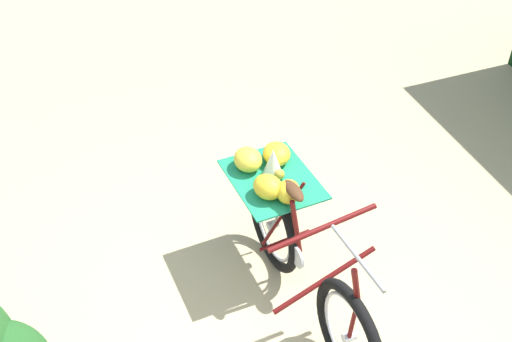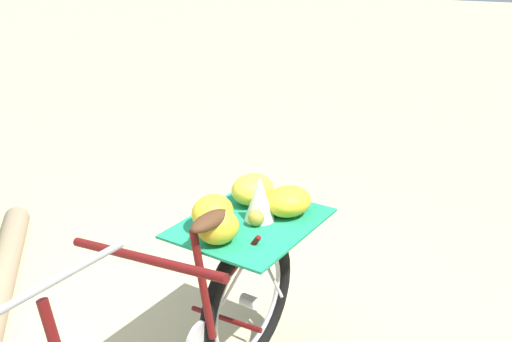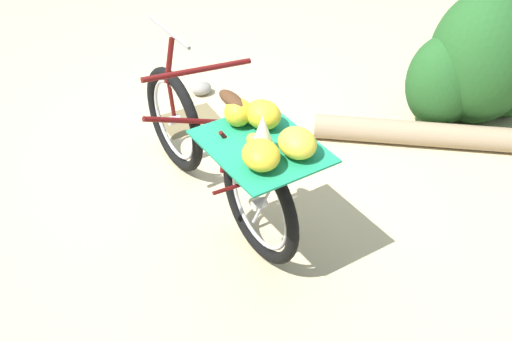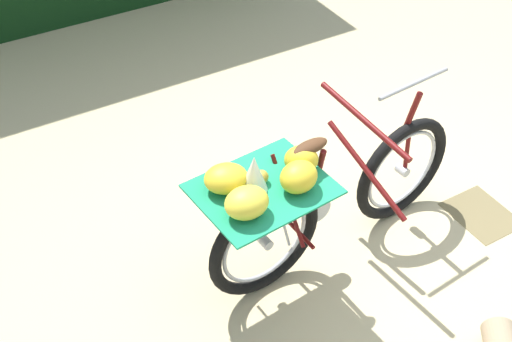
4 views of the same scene
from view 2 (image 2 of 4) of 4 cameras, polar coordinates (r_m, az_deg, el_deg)
bicycle at (r=2.34m, az=-6.05°, el=-14.86°), size 0.71×1.79×1.03m
fallen_log at (r=3.72m, az=-25.27°, el=-9.88°), size 1.46×1.12×0.18m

